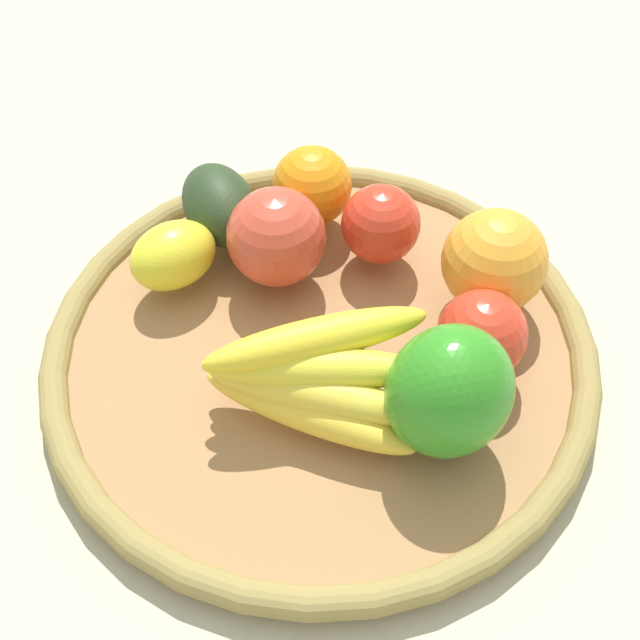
% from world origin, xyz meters
% --- Properties ---
extents(ground_plane, '(2.40, 2.40, 0.00)m').
position_xyz_m(ground_plane, '(0.00, 0.00, 0.00)').
color(ground_plane, '#B8B297').
rests_on(ground_plane, ground).
extents(basket, '(0.43, 0.43, 0.03)m').
position_xyz_m(basket, '(0.00, 0.00, 0.01)').
color(basket, '#A3764B').
rests_on(basket, ground_plane).
extents(apple_1, '(0.08, 0.08, 0.08)m').
position_xyz_m(apple_1, '(-0.04, 0.07, 0.07)').
color(apple_1, '#D04632').
rests_on(apple_1, basket).
extents(apple_2, '(0.08, 0.08, 0.07)m').
position_xyz_m(apple_2, '(0.12, -0.02, 0.06)').
color(apple_2, red).
rests_on(apple_2, basket).
extents(banana_bunch, '(0.16, 0.11, 0.07)m').
position_xyz_m(banana_bunch, '(-0.00, -0.06, 0.06)').
color(banana_bunch, yellow).
rests_on(banana_bunch, basket).
extents(apple_0, '(0.09, 0.09, 0.06)m').
position_xyz_m(apple_0, '(0.05, 0.09, 0.06)').
color(apple_0, red).
rests_on(apple_0, basket).
extents(lemon_0, '(0.09, 0.09, 0.05)m').
position_xyz_m(lemon_0, '(-0.12, 0.06, 0.06)').
color(lemon_0, yellow).
rests_on(lemon_0, basket).
extents(orange_1, '(0.09, 0.09, 0.08)m').
position_xyz_m(orange_1, '(0.13, 0.05, 0.07)').
color(orange_1, orange).
rests_on(orange_1, basket).
extents(bell_pepper, '(0.11, 0.11, 0.10)m').
position_xyz_m(bell_pepper, '(0.09, -0.08, 0.08)').
color(bell_pepper, '#308E21').
rests_on(bell_pepper, basket).
extents(orange_0, '(0.09, 0.09, 0.07)m').
position_xyz_m(orange_0, '(-0.01, 0.14, 0.06)').
color(orange_0, orange).
rests_on(orange_0, basket).
extents(avocado, '(0.09, 0.10, 0.06)m').
position_xyz_m(avocado, '(-0.09, 0.11, 0.06)').
color(avocado, '#27391F').
rests_on(avocado, basket).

